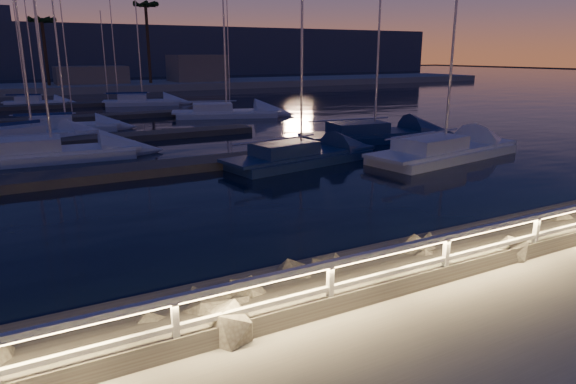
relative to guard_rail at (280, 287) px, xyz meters
name	(u,v)px	position (x,y,z in m)	size (l,w,h in m)	color
ground	(284,325)	(0.07, 0.00, -0.77)	(400.00, 400.00, 0.00)	#9B968C
harbor_water	(73,138)	(0.07, 31.22, -1.74)	(400.00, 440.00, 0.60)	black
guard_rail	(280,287)	(0.00, 0.00, 0.00)	(44.11, 0.12, 1.06)	white
floating_docks	(70,128)	(0.07, 32.50, -1.17)	(22.00, 36.00, 0.40)	#524B44
far_shore	(32,86)	(-0.06, 74.05, -0.48)	(160.00, 14.00, 5.20)	#9B968C
palm_center	(42,23)	(2.07, 73.00, 8.01)	(3.00, 3.00, 9.70)	#4B3623
palm_right	(146,9)	(16.07, 72.00, 10.26)	(3.00, 3.00, 12.20)	#4B3623
sailboat_c	(298,155)	(8.69, 14.50, -0.93)	(8.72, 3.90, 14.31)	navy
sailboat_d	(441,150)	(15.95, 11.96, -0.91)	(10.10, 4.41, 16.54)	silver
sailboat_f	(30,138)	(-2.79, 27.17, -0.93)	(8.03, 5.05, 13.33)	silver
sailboat_g	(48,152)	(-2.24, 21.41, -0.93)	(8.83, 3.26, 14.68)	silver
sailboat_h	(371,134)	(16.20, 18.27, -0.92)	(9.80, 4.00, 16.11)	navy
sailboat_j	(63,126)	(-0.41, 31.89, -0.95)	(7.52, 3.30, 12.41)	silver
sailboat_k	(141,101)	(8.93, 48.53, -0.95)	(8.34, 4.33, 13.64)	silver
sailboat_l	(224,112)	(12.73, 34.44, -0.93)	(9.55, 5.46, 15.60)	silver
sailboat_n	(35,102)	(-0.93, 53.30, -0.98)	(6.78, 3.52, 11.14)	silver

